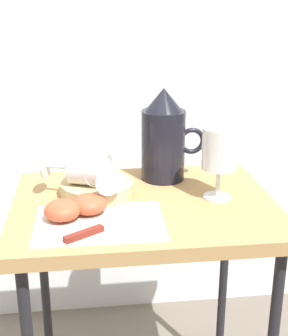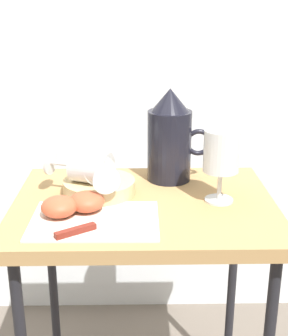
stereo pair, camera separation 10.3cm
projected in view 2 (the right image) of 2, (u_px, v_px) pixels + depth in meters
curtain_drape at (141, 17)px, 1.51m from camera, size 2.40×0.03×2.09m
table at (144, 228)px, 1.11m from camera, size 0.59×0.45×0.67m
linen_napkin at (95, 220)px, 0.99m from camera, size 0.26×0.19×0.00m
basket_tray at (99, 187)px, 1.13m from camera, size 0.17×0.17×0.03m
pitcher at (170, 144)px, 1.19m from camera, size 0.16×0.11×0.23m
wine_glass_upright at (221, 155)px, 1.06m from camera, size 0.08×0.08×0.17m
wine_glass_tipped_near at (97, 166)px, 1.10m from camera, size 0.10×0.16×0.07m
wine_glass_tipped_far at (89, 167)px, 1.10m from camera, size 0.16×0.12×0.07m
apple_half_left at (59, 207)px, 1.00m from camera, size 0.08×0.08×0.04m
apple_half_right at (87, 202)px, 1.03m from camera, size 0.08×0.08×0.04m
knife at (90, 227)px, 0.95m from camera, size 0.18×0.13×0.01m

